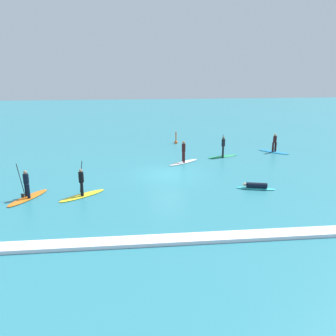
# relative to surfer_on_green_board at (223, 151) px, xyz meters

# --- Properties ---
(ground_plane) EXTENTS (120.00, 120.00, 0.00)m
(ground_plane) POSITION_rel_surfer_on_green_board_xyz_m (-5.42, -4.69, -0.50)
(ground_plane) COLOR teal
(ground_plane) RESTS_ON ground
(surfer_on_green_board) EXTENTS (3.03, 1.42, 2.09)m
(surfer_on_green_board) POSITION_rel_surfer_on_green_board_xyz_m (0.00, 0.00, 0.00)
(surfer_on_green_board) COLOR #23B266
(surfer_on_green_board) RESTS_ON ground_plane
(surfer_on_white_board) EXTENTS (2.92, 2.30, 1.87)m
(surfer_on_white_board) POSITION_rel_surfer_on_green_board_xyz_m (-3.79, -1.58, -0.04)
(surfer_on_white_board) COLOR white
(surfer_on_white_board) RESTS_ON ground_plane
(surfer_on_teal_board) EXTENTS (2.58, 1.22, 0.44)m
(surfer_on_teal_board) POSITION_rel_surfer_on_green_board_xyz_m (0.03, -8.53, -0.33)
(surfer_on_teal_board) COLOR #33C6CC
(surfer_on_teal_board) RESTS_ON ground_plane
(surfer_on_yellow_board) EXTENTS (2.95, 2.57, 2.28)m
(surfer_on_yellow_board) POSITION_rel_surfer_on_green_board_xyz_m (-11.26, -8.64, -0.07)
(surfer_on_yellow_board) COLOR yellow
(surfer_on_yellow_board) RESTS_ON ground_plane
(surfer_on_blue_board) EXTENTS (2.64, 2.63, 1.79)m
(surfer_on_blue_board) POSITION_rel_surfer_on_green_board_xyz_m (5.24, 1.22, -0.05)
(surfer_on_blue_board) COLOR #1E8CD1
(surfer_on_blue_board) RESTS_ON ground_plane
(surfer_on_orange_board) EXTENTS (2.22, 3.24, 2.22)m
(surfer_on_orange_board) POSITION_rel_surfer_on_green_board_xyz_m (-14.55, -8.69, -0.10)
(surfer_on_orange_board) COLOR orange
(surfer_on_orange_board) RESTS_ON ground_plane
(marker_buoy) EXTENTS (0.36, 0.36, 1.31)m
(marker_buoy) POSITION_rel_surfer_on_green_board_xyz_m (-3.44, 6.07, -0.28)
(marker_buoy) COLOR #E55119
(marker_buoy) RESTS_ON ground_plane
(wave_crest) EXTENTS (23.73, 0.90, 0.18)m
(wave_crest) POSITION_rel_surfer_on_green_board_xyz_m (-5.42, -15.13, -0.41)
(wave_crest) COLOR white
(wave_crest) RESTS_ON ground_plane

